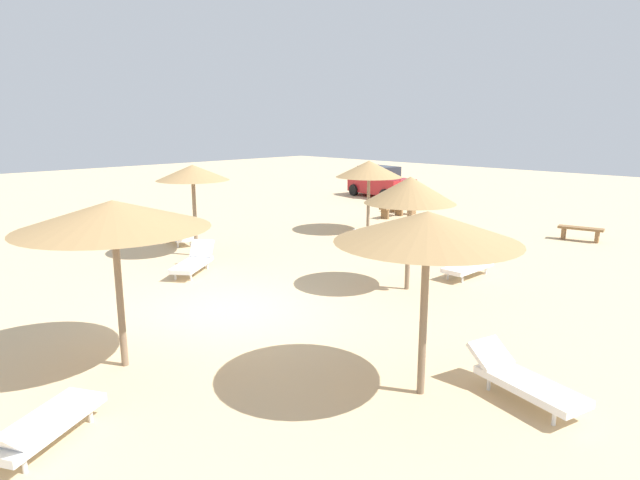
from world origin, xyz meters
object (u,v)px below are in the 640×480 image
parasol_3 (113,215)px  bench_1 (580,231)px  lounger_0 (177,234)px  bench_2 (403,206)px  parked_car (380,182)px  lounger_2 (470,264)px  parasol_2 (410,192)px  parasol_0 (193,173)px  parasol_1 (369,169)px  parasol_4 (427,228)px  bench_0 (392,209)px  lounger_1 (374,234)px  lounger_3 (37,426)px  lounger_4 (523,380)px  lounger_5 (194,262)px

parasol_3 → bench_1: size_ratio=2.06×
parasol_3 → lounger_0: parasol_3 is taller
bench_2 → parked_car: size_ratio=0.36×
lounger_0 → lounger_2: lounger_2 is taller
parasol_2 → bench_1: 9.41m
parasol_0 → parasol_1: parasol_0 is taller
parasol_2 → bench_1: size_ratio=1.85×
parasol_0 → parked_car: (-4.46, 14.94, -1.80)m
parasol_1 → lounger_2: bearing=-24.9°
bench_2 → parasol_2: bearing=-53.1°
parasol_0 → lounger_2: (7.44, 4.02, -2.29)m
parasol_4 → bench_0: size_ratio=1.91×
parasol_4 → lounger_1: (-7.44, 7.96, -2.34)m
lounger_0 → parasol_4: bearing=-13.9°
parasol_2 → bench_0: 10.93m
lounger_1 → bench_0: bearing=120.8°
lounger_3 → bench_2: (-7.85, 18.61, 0.02)m
lounger_2 → bench_2: lounger_2 is taller
lounger_0 → lounger_4: 13.73m
parasol_4 → lounger_4: size_ratio=1.45×
parasol_3 → bench_1: 16.52m
parasol_0 → lounger_3: size_ratio=1.48×
parasol_1 → parasol_2: 7.43m
parasol_3 → lounger_4: 7.06m
parasol_1 → lounger_5: parasol_1 is taller
parasol_4 → lounger_4: 2.81m
parasol_1 → parasol_3: bearing=-69.2°
lounger_1 → bench_2: bearing=117.7°
lounger_4 → parasol_3: bearing=-145.5°
lounger_1 → lounger_4: 11.14m
lounger_3 → lounger_1: bearing=110.5°
parasol_1 → lounger_2: (6.01, -2.79, -2.09)m
lounger_3 → parked_car: parked_car is taller
lounger_0 → lounger_3: 12.44m
lounger_5 → lounger_3: bearing=-46.0°
lounger_0 → bench_0: 9.78m
lounger_3 → bench_2: 20.19m
lounger_3 → lounger_5: bearing=134.0°
lounger_1 → lounger_3: 13.59m
parasol_2 → parked_car: size_ratio=0.68×
parasol_1 → lounger_0: size_ratio=1.40×
parasol_3 → lounger_2: (1.39, 9.37, -2.35)m
parasol_2 → lounger_5: size_ratio=1.53×
parasol_2 → parked_car: 17.46m
parasol_4 → parked_car: (-14.77, 17.46, -1.84)m
parasol_4 → bench_0: 16.38m
bench_2 → lounger_0: bearing=-99.6°
lounger_3 → bench_1: (0.26, 18.20, 0.02)m
bench_1 → lounger_1: bearing=-132.6°
parasol_0 → parked_car: bearing=106.6°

